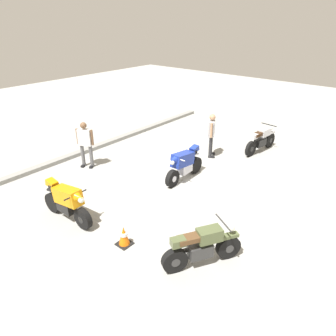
{
  "coord_description": "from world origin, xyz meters",
  "views": [
    {
      "loc": [
        -7.69,
        -5.86,
        5.23
      ],
      "look_at": [
        -0.7,
        -0.01,
        0.75
      ],
      "focal_mm": 33.55,
      "sensor_mm": 36.0,
      "label": 1
    }
  ],
  "objects_px": {
    "traffic_cone": "(124,236)",
    "person_in_white_shirt": "(85,142)",
    "motorcycle_olive_vintage": "(202,247)",
    "person_in_gray_shirt": "(212,132)",
    "motorcycle_orange_sportbike": "(67,201)",
    "motorcycle_blue_sportbike": "(184,164)",
    "motorcycle_silver_cruiser": "(261,140)"
  },
  "relations": [
    {
      "from": "motorcycle_orange_sportbike",
      "to": "traffic_cone",
      "type": "height_order",
      "value": "motorcycle_orange_sportbike"
    },
    {
      "from": "motorcycle_olive_vintage",
      "to": "motorcycle_blue_sportbike",
      "type": "bearing_deg",
      "value": 73.23
    },
    {
      "from": "motorcycle_silver_cruiser",
      "to": "traffic_cone",
      "type": "xyz_separation_m",
      "value": [
        -7.78,
        -0.03,
        -0.26
      ]
    },
    {
      "from": "motorcycle_olive_vintage",
      "to": "motorcycle_silver_cruiser",
      "type": "bearing_deg",
      "value": 45.33
    },
    {
      "from": "motorcycle_olive_vintage",
      "to": "motorcycle_blue_sportbike",
      "type": "relative_size",
      "value": 0.9
    },
    {
      "from": "motorcycle_blue_sportbike",
      "to": "person_in_gray_shirt",
      "type": "distance_m",
      "value": 2.37
    },
    {
      "from": "motorcycle_olive_vintage",
      "to": "motorcycle_orange_sportbike",
      "type": "xyz_separation_m",
      "value": [
        -0.93,
        3.88,
        0.11
      ]
    },
    {
      "from": "traffic_cone",
      "to": "person_in_white_shirt",
      "type": "bearing_deg",
      "value": 63.21
    },
    {
      "from": "motorcycle_silver_cruiser",
      "to": "traffic_cone",
      "type": "bearing_deg",
      "value": -172.91
    },
    {
      "from": "motorcycle_olive_vintage",
      "to": "person_in_white_shirt",
      "type": "distance_m",
      "value": 6.49
    },
    {
      "from": "motorcycle_orange_sportbike",
      "to": "motorcycle_olive_vintage",
      "type": "bearing_deg",
      "value": 12.08
    },
    {
      "from": "motorcycle_olive_vintage",
      "to": "person_in_gray_shirt",
      "type": "height_order",
      "value": "person_in_gray_shirt"
    },
    {
      "from": "motorcycle_silver_cruiser",
      "to": "person_in_white_shirt",
      "type": "height_order",
      "value": "person_in_white_shirt"
    },
    {
      "from": "motorcycle_silver_cruiser",
      "to": "person_in_gray_shirt",
      "type": "bearing_deg",
      "value": 149.23
    },
    {
      "from": "motorcycle_orange_sportbike",
      "to": "motorcycle_blue_sportbike",
      "type": "bearing_deg",
      "value": 74.25
    },
    {
      "from": "motorcycle_silver_cruiser",
      "to": "motorcycle_blue_sportbike",
      "type": "bearing_deg",
      "value": 173.65
    },
    {
      "from": "person_in_gray_shirt",
      "to": "traffic_cone",
      "type": "distance_m",
      "value": 6.24
    },
    {
      "from": "motorcycle_orange_sportbike",
      "to": "motorcycle_blue_sportbike",
      "type": "relative_size",
      "value": 1.0
    },
    {
      "from": "motorcycle_orange_sportbike",
      "to": "motorcycle_blue_sportbike",
      "type": "distance_m",
      "value": 4.13
    },
    {
      "from": "motorcycle_blue_sportbike",
      "to": "motorcycle_silver_cruiser",
      "type": "bearing_deg",
      "value": 164.7
    },
    {
      "from": "person_in_gray_shirt",
      "to": "motorcycle_olive_vintage",
      "type": "bearing_deg",
      "value": -88.01
    },
    {
      "from": "motorcycle_orange_sportbike",
      "to": "person_in_gray_shirt",
      "type": "height_order",
      "value": "person_in_gray_shirt"
    },
    {
      "from": "person_in_white_shirt",
      "to": "motorcycle_olive_vintage",
      "type": "bearing_deg",
      "value": 49.6
    },
    {
      "from": "motorcycle_olive_vintage",
      "to": "traffic_cone",
      "type": "xyz_separation_m",
      "value": [
        -0.67,
        1.87,
        -0.23
      ]
    },
    {
      "from": "motorcycle_blue_sportbike",
      "to": "motorcycle_silver_cruiser",
      "type": "distance_m",
      "value": 4.15
    },
    {
      "from": "motorcycle_olive_vintage",
      "to": "motorcycle_blue_sportbike",
      "type": "height_order",
      "value": "motorcycle_blue_sportbike"
    },
    {
      "from": "person_in_white_shirt",
      "to": "person_in_gray_shirt",
      "type": "height_order",
      "value": "person_in_gray_shirt"
    },
    {
      "from": "motorcycle_blue_sportbike",
      "to": "person_in_gray_shirt",
      "type": "xyz_separation_m",
      "value": [
        2.3,
        0.39,
        0.42
      ]
    },
    {
      "from": "motorcycle_olive_vintage",
      "to": "person_in_gray_shirt",
      "type": "bearing_deg",
      "value": 61.49
    },
    {
      "from": "person_in_gray_shirt",
      "to": "person_in_white_shirt",
      "type": "bearing_deg",
      "value": -157.66
    },
    {
      "from": "motorcycle_olive_vintage",
      "to": "person_in_white_shirt",
      "type": "relative_size",
      "value": 1.01
    },
    {
      "from": "motorcycle_orange_sportbike",
      "to": "motorcycle_silver_cruiser",
      "type": "bearing_deg",
      "value": 74.83
    }
  ]
}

